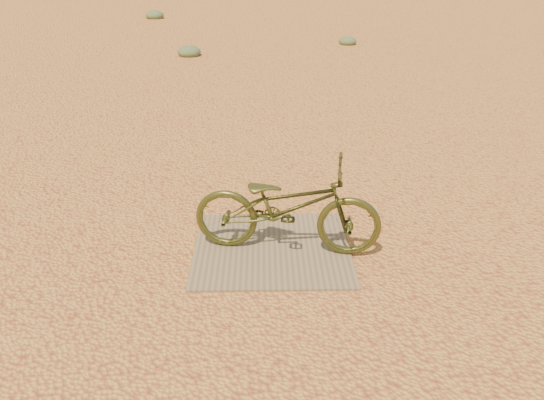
{
  "coord_description": "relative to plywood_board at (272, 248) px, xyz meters",
  "views": [
    {
      "loc": [
        -0.58,
        -4.59,
        2.6
      ],
      "look_at": [
        -0.51,
        -0.42,
        0.51
      ],
      "focal_mm": 35.0,
      "sensor_mm": 36.0,
      "label": 1
    }
  ],
  "objects": [
    {
      "name": "kale_c",
      "position": [
        -3.83,
        15.34,
        -0.01
      ],
      "size": [
        0.63,
        0.63,
        0.35
      ],
      "primitive_type": "ellipsoid",
      "color": "#5E7551",
      "rests_on": "ground"
    },
    {
      "name": "bicycle",
      "position": [
        0.13,
        -0.02,
        0.45
      ],
      "size": [
        1.73,
        0.81,
        0.88
      ],
      "primitive_type": "imported",
      "rotation": [
        0.0,
        0.0,
        1.43
      ],
      "color": "#40461D",
      "rests_on": "plywood_board"
    },
    {
      "name": "plywood_board",
      "position": [
        0.0,
        0.0,
        0.0
      ],
      "size": [
        1.43,
        1.31,
        0.02
      ],
      "primitive_type": "cube",
      "color": "#7E6E54",
      "rests_on": "ground"
    },
    {
      "name": "kale_a",
      "position": [
        -1.84,
        8.87,
        -0.01
      ],
      "size": [
        0.56,
        0.56,
        0.31
      ],
      "primitive_type": "ellipsoid",
      "color": "#5E7551",
      "rests_on": "ground"
    },
    {
      "name": "ground",
      "position": [
        0.51,
        0.42,
        -0.01
      ],
      "size": [
        120.0,
        120.0,
        0.0
      ],
      "primitive_type": "plane",
      "color": "#DBA950",
      "rests_on": "ground"
    },
    {
      "name": "kale_b",
      "position": [
        2.2,
        10.29,
        -0.01
      ],
      "size": [
        0.47,
        0.47,
        0.26
      ],
      "primitive_type": "ellipsoid",
      "color": "#5E7551",
      "rests_on": "ground"
    }
  ]
}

